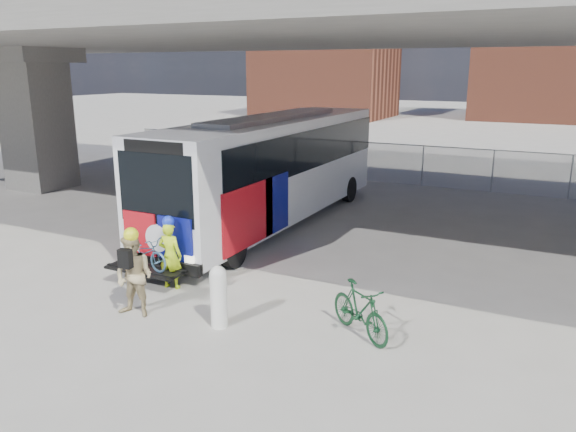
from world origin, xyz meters
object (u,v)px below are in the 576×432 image
Objects in this scene: cyclist_hivis at (170,253)px; bus at (273,162)px; bike_parked at (360,310)px; bollard at (219,295)px; cyclist_tan at (134,275)px.

bus is at bearing -92.40° from cyclist_hivis.
bike_parked is at bearing 168.40° from cyclist_hivis.
cyclist_tan reaches higher than bollard.
cyclist_tan reaches higher than cyclist_hivis.
bollard is 0.67× the size of cyclist_tan.
cyclist_hivis is 4.97m from bike_parked.
bollard is 1.94m from cyclist_tan.
cyclist_tan reaches higher than bike_parked.
bus is at bearing 110.30° from bollard.
bus reaches higher than cyclist_tan.
bollard is 2.56m from cyclist_hivis.
cyclist_hivis is (-2.23, 1.26, 0.16)m from bollard.
bollard is at bearing 142.78° from cyclist_hivis.
bollard is 0.73× the size of cyclist_hivis.
bollard is 2.88m from bike_parked.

